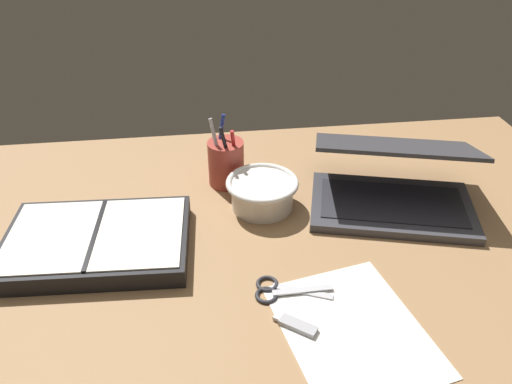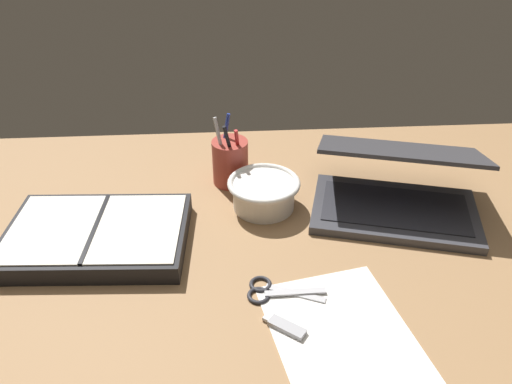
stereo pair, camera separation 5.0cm
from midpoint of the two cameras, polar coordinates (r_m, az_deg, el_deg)
desk_top at (r=94.78cm, az=2.38°, el=-7.07°), size 140.00×100.00×2.00cm
laptop at (r=106.73cm, az=14.09°, el=0.75°), size 38.75×34.20×14.84cm
bowl at (r=103.24cm, az=-0.68°, el=-0.02°), size 15.04×15.04×6.44cm
pen_cup at (r=110.58cm, az=-4.75°, el=3.37°), size 7.94×7.94×16.05cm
planner at (r=98.11cm, az=-19.10°, el=-5.40°), size 34.55×24.56×4.10cm
scissors at (r=85.75cm, az=0.65°, el=-11.15°), size 13.60×7.05×0.80cm
paper_sheet_front at (r=81.19cm, az=9.18°, el=-15.30°), size 25.66×29.66×0.16cm
usb_drive at (r=80.30cm, az=2.83°, el=-15.02°), size 6.72×5.59×1.00cm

